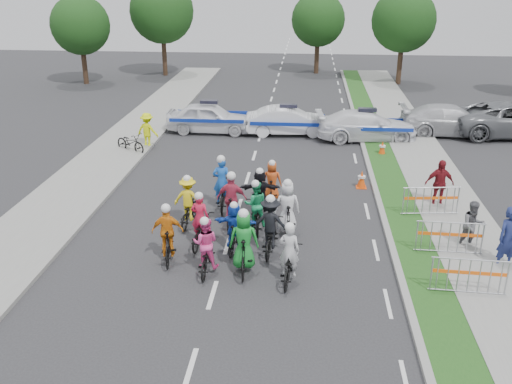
# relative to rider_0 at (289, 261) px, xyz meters

# --- Properties ---
(ground) EXTENTS (90.00, 90.00, 0.00)m
(ground) POSITION_rel_rider_0_xyz_m (-1.99, -0.94, -0.60)
(ground) COLOR #28282B
(ground) RESTS_ON ground
(curb_right) EXTENTS (0.20, 60.00, 0.12)m
(curb_right) POSITION_rel_rider_0_xyz_m (3.11, 4.06, -0.54)
(curb_right) COLOR gray
(curb_right) RESTS_ON ground
(grass_strip) EXTENTS (1.20, 60.00, 0.11)m
(grass_strip) POSITION_rel_rider_0_xyz_m (3.81, 4.06, -0.55)
(grass_strip) COLOR #164315
(grass_strip) RESTS_ON ground
(sidewalk_right) EXTENTS (2.40, 60.00, 0.13)m
(sidewalk_right) POSITION_rel_rider_0_xyz_m (5.61, 4.06, -0.54)
(sidewalk_right) COLOR gray
(sidewalk_right) RESTS_ON ground
(sidewalk_left) EXTENTS (3.00, 60.00, 0.13)m
(sidewalk_left) POSITION_rel_rider_0_xyz_m (-8.49, 4.06, -0.54)
(sidewalk_left) COLOR gray
(sidewalk_left) RESTS_ON ground
(rider_0) EXTENTS (0.80, 1.83, 1.81)m
(rider_0) POSITION_rel_rider_0_xyz_m (0.00, 0.00, 0.00)
(rider_0) COLOR black
(rider_0) RESTS_ON ground
(rider_1) EXTENTS (0.86, 1.91, 1.98)m
(rider_1) POSITION_rel_rider_0_xyz_m (-1.29, 0.40, 0.17)
(rider_1) COLOR black
(rider_1) RESTS_ON ground
(rider_2) EXTENTS (0.73, 1.71, 1.74)m
(rider_2) POSITION_rel_rider_0_xyz_m (-2.35, 0.29, 0.05)
(rider_2) COLOR black
(rider_2) RESTS_ON ground
(rider_3) EXTENTS (0.98, 1.81, 1.85)m
(rider_3) POSITION_rel_rider_0_xyz_m (-3.57, 0.85, 0.11)
(rider_3) COLOR black
(rider_3) RESTS_ON ground
(rider_4) EXTENTS (1.10, 1.92, 1.92)m
(rider_4) POSITION_rel_rider_0_xyz_m (-0.63, 1.65, 0.14)
(rider_4) COLOR black
(rider_4) RESTS_ON ground
(rider_5) EXTENTS (1.36, 1.62, 1.66)m
(rider_5) POSITION_rel_rider_0_xyz_m (-1.71, 1.63, 0.11)
(rider_5) COLOR black
(rider_5) RESTS_ON ground
(rider_6) EXTENTS (0.82, 1.83, 1.81)m
(rider_6) POSITION_rel_rider_0_xyz_m (-2.82, 1.95, -0.00)
(rider_6) COLOR black
(rider_6) RESTS_ON ground
(rider_7) EXTENTS (0.89, 1.91, 1.95)m
(rider_7) POSITION_rel_rider_0_xyz_m (-0.17, 2.92, 0.15)
(rider_7) COLOR black
(rider_7) RESTS_ON ground
(rider_8) EXTENTS (0.88, 1.83, 1.80)m
(rider_8) POSITION_rel_rider_0_xyz_m (-1.21, 3.17, 0.07)
(rider_8) COLOR black
(rider_8) RESTS_ON ground
(rider_9) EXTENTS (1.01, 1.90, 1.98)m
(rider_9) POSITION_rel_rider_0_xyz_m (-2.01, 3.37, 0.16)
(rider_9) COLOR black
(rider_9) RESTS_ON ground
(rider_10) EXTENTS (1.04, 1.81, 1.79)m
(rider_10) POSITION_rel_rider_0_xyz_m (-3.49, 3.42, 0.10)
(rider_10) COLOR black
(rider_10) RESTS_ON ground
(rider_11) EXTENTS (1.44, 1.72, 1.78)m
(rider_11) POSITION_rel_rider_0_xyz_m (-1.17, 4.39, 0.15)
(rider_11) COLOR black
(rider_11) RESTS_ON ground
(rider_12) EXTENTS (0.89, 2.05, 2.03)m
(rider_12) POSITION_rel_rider_0_xyz_m (-2.57, 4.90, 0.07)
(rider_12) COLOR black
(rider_12) RESTS_ON ground
(rider_13) EXTENTS (0.73, 1.63, 1.70)m
(rider_13) POSITION_rel_rider_0_xyz_m (-0.83, 5.52, 0.07)
(rider_13) COLOR black
(rider_13) RESTS_ON ground
(police_car_0) EXTENTS (4.54, 1.94, 1.53)m
(police_car_0) POSITION_rel_rider_0_xyz_m (-4.69, 14.85, 0.17)
(police_car_0) COLOR white
(police_car_0) RESTS_ON ground
(police_car_1) EXTENTS (4.45, 1.87, 1.43)m
(police_car_1) POSITION_rel_rider_0_xyz_m (-0.58, 14.76, 0.11)
(police_car_1) COLOR white
(police_car_1) RESTS_ON ground
(police_car_2) EXTENTS (5.20, 2.56, 1.45)m
(police_car_2) POSITION_rel_rider_0_xyz_m (3.34, 14.15, 0.13)
(police_car_2) COLOR white
(police_car_2) RESTS_ON ground
(civilian_sedan) EXTENTS (5.28, 2.17, 1.53)m
(civilian_sedan) POSITION_rel_rider_0_xyz_m (7.77, 15.44, 0.16)
(civilian_sedan) COLOR silver
(civilian_sedan) RESTS_ON ground
(spectator_0) EXTENTS (0.77, 0.60, 1.88)m
(spectator_0) POSITION_rel_rider_0_xyz_m (6.19, 1.28, 0.34)
(spectator_0) COLOR navy
(spectator_0) RESTS_ON ground
(spectator_1) EXTENTS (0.87, 0.74, 1.57)m
(spectator_1) POSITION_rel_rider_0_xyz_m (5.51, 2.43, 0.19)
(spectator_1) COLOR #56565B
(spectator_1) RESTS_ON ground
(spectator_2) EXTENTS (1.10, 0.57, 1.80)m
(spectator_2) POSITION_rel_rider_0_xyz_m (5.16, 5.68, 0.30)
(spectator_2) COLOR maroon
(spectator_2) RESTS_ON ground
(marshal_hiviz) EXTENTS (1.22, 0.90, 1.68)m
(marshal_hiviz) POSITION_rel_rider_0_xyz_m (-7.19, 11.91, 0.24)
(marshal_hiviz) COLOR #DDF00C
(marshal_hiviz) RESTS_ON ground
(barrier_0) EXTENTS (2.02, 0.60, 1.12)m
(barrier_0) POSITION_rel_rider_0_xyz_m (4.71, -0.40, -0.04)
(barrier_0) COLOR #A5A8AD
(barrier_0) RESTS_ON ground
(barrier_1) EXTENTS (2.01, 0.56, 1.12)m
(barrier_1) POSITION_rel_rider_0_xyz_m (4.71, 1.88, -0.04)
(barrier_1) COLOR #A5A8AD
(barrier_1) RESTS_ON ground
(barrier_2) EXTENTS (2.05, 0.75, 1.12)m
(barrier_2) POSITION_rel_rider_0_xyz_m (4.71, 4.75, -0.04)
(barrier_2) COLOR #A5A8AD
(barrier_2) RESTS_ON ground
(cone_0) EXTENTS (0.40, 0.40, 0.70)m
(cone_0) POSITION_rel_rider_0_xyz_m (2.59, 7.40, -0.26)
(cone_0) COLOR #F24C0C
(cone_0) RESTS_ON ground
(cone_1) EXTENTS (0.40, 0.40, 0.70)m
(cone_1) POSITION_rel_rider_0_xyz_m (3.86, 11.61, -0.26)
(cone_1) COLOR #F24C0C
(cone_1) RESTS_ON ground
(parked_bike) EXTENTS (1.84, 1.47, 0.94)m
(parked_bike) POSITION_rel_rider_0_xyz_m (-7.81, 11.07, -0.13)
(parked_bike) COLOR black
(parked_bike) RESTS_ON ground
(tree_0) EXTENTS (4.20, 4.20, 6.30)m
(tree_0) POSITION_rel_rider_0_xyz_m (-15.99, 27.06, 3.59)
(tree_0) COLOR #382619
(tree_0) RESTS_ON ground
(tree_1) EXTENTS (4.55, 4.55, 6.82)m
(tree_1) POSITION_rel_rider_0_xyz_m (7.01, 29.06, 3.94)
(tree_1) COLOR #382619
(tree_1) RESTS_ON ground
(tree_3) EXTENTS (4.90, 4.90, 7.35)m
(tree_3) POSITION_rel_rider_0_xyz_m (-10.99, 31.06, 4.29)
(tree_3) COLOR #382619
(tree_3) RESTS_ON ground
(tree_4) EXTENTS (4.20, 4.20, 6.30)m
(tree_4) POSITION_rel_rider_0_xyz_m (1.01, 33.06, 3.59)
(tree_4) COLOR #382619
(tree_4) RESTS_ON ground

